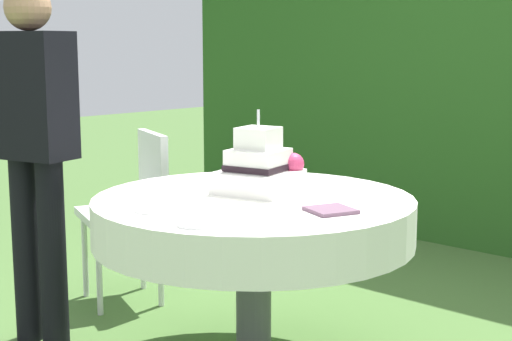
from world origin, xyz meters
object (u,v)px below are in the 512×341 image
(cake_table, at_px, (254,222))
(wedding_cake, at_px, (260,169))
(garden_chair, at_px, (135,200))
(standing_person, at_px, (34,140))
(serving_plate_right, at_px, (149,210))
(napkin_stack, at_px, (331,210))
(serving_plate_left, at_px, (232,176))
(serving_plate_far, at_px, (197,224))
(serving_plate_near, at_px, (327,179))

(cake_table, distance_m, wedding_cake, 0.23)
(garden_chair, distance_m, standing_person, 0.79)
(serving_plate_right, height_order, napkin_stack, napkin_stack)
(serving_plate_left, bearing_deg, garden_chair, -179.23)
(cake_table, distance_m, serving_plate_right, 0.48)
(serving_plate_left, bearing_deg, wedding_cake, -27.85)
(napkin_stack, xyz_separation_m, garden_chair, (-1.48, 0.27, -0.21))
(serving_plate_left, distance_m, serving_plate_right, 0.78)
(garden_chair, bearing_deg, napkin_stack, -10.36)
(napkin_stack, distance_m, standing_person, 1.40)
(serving_plate_left, distance_m, garden_chair, 0.73)
(serving_plate_far, distance_m, standing_person, 1.13)
(wedding_cake, relative_size, standing_person, 0.22)
(cake_table, bearing_deg, serving_plate_far, -68.97)
(serving_plate_near, bearing_deg, serving_plate_left, -147.34)
(serving_plate_near, distance_m, serving_plate_left, 0.43)
(serving_plate_far, distance_m, garden_chair, 1.49)
(cake_table, distance_m, garden_chair, 1.12)
(serving_plate_far, height_order, serving_plate_left, same)
(wedding_cake, bearing_deg, standing_person, -150.05)
(napkin_stack, bearing_deg, serving_plate_right, -137.76)
(wedding_cake, xyz_separation_m, standing_person, (-0.88, -0.51, 0.09))
(serving_plate_left, relative_size, serving_plate_right, 1.24)
(standing_person, bearing_deg, serving_plate_near, 45.19)
(serving_plate_near, distance_m, standing_person, 1.31)
(cake_table, xyz_separation_m, standing_person, (-0.93, -0.41, 0.29))
(serving_plate_near, height_order, garden_chair, garden_chair)
(garden_chair, bearing_deg, cake_table, -13.46)
(standing_person, bearing_deg, serving_plate_right, -2.99)
(serving_plate_right, bearing_deg, napkin_stack, 42.24)
(serving_plate_left, relative_size, garden_chair, 0.14)
(napkin_stack, distance_m, garden_chair, 1.52)
(wedding_cake, xyz_separation_m, garden_chair, (-1.04, 0.17, -0.30))
(serving_plate_far, bearing_deg, napkin_stack, 66.36)
(serving_plate_left, bearing_deg, serving_plate_right, -68.51)
(serving_plate_near, bearing_deg, cake_table, -87.86)
(wedding_cake, distance_m, serving_plate_near, 0.42)
(serving_plate_right, bearing_deg, serving_plate_far, -5.68)
(napkin_stack, bearing_deg, wedding_cake, 166.81)
(serving_plate_left, bearing_deg, serving_plate_near, 32.66)
(cake_table, relative_size, serving_plate_near, 8.79)
(serving_plate_right, distance_m, napkin_stack, 0.66)
(serving_plate_near, bearing_deg, standing_person, -134.81)
(serving_plate_far, relative_size, napkin_stack, 0.87)
(serving_plate_far, distance_m, serving_plate_right, 0.29)
(cake_table, xyz_separation_m, serving_plate_left, (-0.38, 0.27, 0.11))
(serving_plate_far, bearing_deg, cake_table, 111.03)
(cake_table, height_order, serving_plate_far, serving_plate_far)
(cake_table, xyz_separation_m, napkin_stack, (0.39, -0.01, 0.11))
(standing_person, bearing_deg, garden_chair, 103.17)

